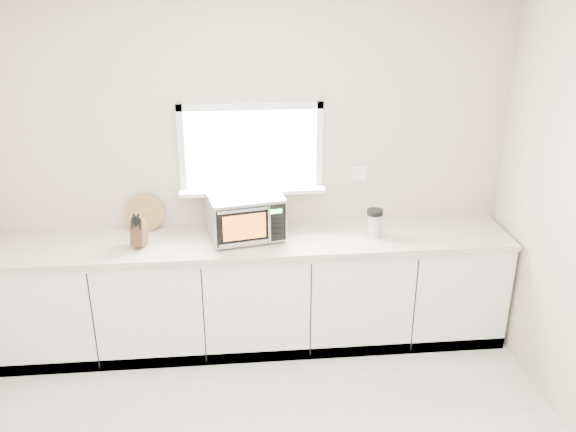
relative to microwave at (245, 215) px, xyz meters
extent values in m
cube|color=#BCA895|center=(0.06, 0.27, 0.25)|extent=(4.00, 0.02, 2.70)
cube|color=white|center=(0.06, 0.25, 0.45)|extent=(1.00, 0.02, 0.60)
cube|color=white|center=(0.06, 0.19, 0.13)|extent=(1.12, 0.16, 0.03)
cube|color=white|center=(0.06, 0.24, 0.77)|extent=(1.10, 0.04, 0.05)
cube|color=white|center=(0.06, 0.24, 0.12)|extent=(1.10, 0.04, 0.05)
cube|color=white|center=(-0.46, 0.24, 0.45)|extent=(0.05, 0.04, 0.70)
cube|color=white|center=(0.59, 0.24, 0.45)|extent=(0.05, 0.04, 0.70)
cube|color=white|center=(0.91, 0.26, 0.22)|extent=(0.12, 0.01, 0.12)
cube|color=white|center=(0.06, -0.03, -0.66)|extent=(3.92, 0.60, 0.88)
cube|color=beige|center=(0.06, -0.04, -0.20)|extent=(3.92, 0.64, 0.04)
cylinder|color=black|center=(-0.19, -0.19, -0.17)|extent=(0.03, 0.03, 0.02)
cylinder|color=black|center=(-0.25, 0.12, -0.17)|extent=(0.03, 0.03, 0.02)
cylinder|color=black|center=(0.25, -0.11, -0.17)|extent=(0.03, 0.03, 0.02)
cylinder|color=black|center=(0.19, 0.21, -0.17)|extent=(0.03, 0.03, 0.02)
cube|color=#B6B9BE|center=(0.00, 0.01, 0.00)|extent=(0.60, 0.50, 0.32)
cube|color=black|center=(0.04, -0.20, 0.00)|extent=(0.51, 0.11, 0.28)
cube|color=orange|center=(-0.01, -0.22, 0.00)|extent=(0.31, 0.07, 0.19)
cylinder|color=silver|center=(0.17, -0.20, 0.00)|extent=(0.02, 0.02, 0.25)
cube|color=black|center=(0.22, -0.17, 0.00)|extent=(0.13, 0.03, 0.28)
cube|color=#19FF33|center=(0.22, -0.17, 0.09)|extent=(0.09, 0.02, 0.03)
cube|color=silver|center=(0.00, 0.01, 0.16)|extent=(0.60, 0.50, 0.01)
cube|color=#4B2D1A|center=(-0.78, -0.09, -0.07)|extent=(0.12, 0.20, 0.23)
cube|color=black|center=(-0.82, -0.13, 0.03)|extent=(0.02, 0.04, 0.08)
cube|color=black|center=(-0.79, -0.13, 0.03)|extent=(0.02, 0.04, 0.08)
cube|color=black|center=(-0.76, -0.13, 0.02)|extent=(0.02, 0.04, 0.08)
cube|color=black|center=(-0.80, -0.13, 0.05)|extent=(0.02, 0.04, 0.08)
cube|color=black|center=(-0.77, -0.13, 0.05)|extent=(0.02, 0.04, 0.08)
cylinder|color=#AF8843|center=(-0.77, 0.21, -0.03)|extent=(0.30, 0.07, 0.30)
cylinder|color=#B6B9BE|center=(0.98, -0.07, -0.09)|extent=(0.14, 0.14, 0.18)
cylinder|color=black|center=(0.98, -0.07, 0.02)|extent=(0.13, 0.13, 0.04)
camera|label=1|loc=(-0.08, -4.26, 1.75)|focal=38.00mm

